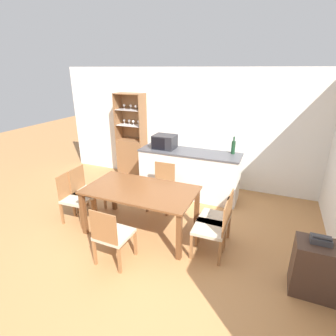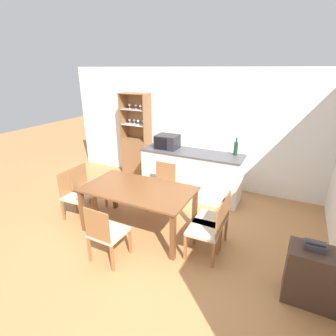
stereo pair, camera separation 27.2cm
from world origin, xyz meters
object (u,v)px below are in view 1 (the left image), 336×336
at_px(wine_bottle, 233,147).
at_px(telephone, 321,240).
at_px(dining_chair_side_left_near, 75,198).
at_px(microwave, 165,142).
at_px(dining_chair_side_left_far, 86,191).
at_px(dining_chair_head_near, 112,235).
at_px(side_cabinet, 320,270).
at_px(dining_table, 141,195).
at_px(display_cabinet, 132,152).
at_px(dining_chair_head_far, 162,187).
at_px(dining_chair_side_right_far, 217,218).
at_px(dining_chair_side_right_near, 213,228).

relative_size(wine_bottle, telephone, 1.56).
bearing_deg(wine_bottle, dining_chair_side_left_near, -140.96).
bearing_deg(microwave, dining_chair_side_left_far, -123.53).
height_order(wine_bottle, telephone, wine_bottle).
height_order(dining_chair_head_near, side_cabinet, dining_chair_head_near).
relative_size(microwave, side_cabinet, 0.67).
xyz_separation_m(dining_table, dining_chair_head_near, (-0.00, -0.82, -0.22)).
xyz_separation_m(display_cabinet, wine_bottle, (2.45, -0.33, 0.49)).
distance_m(dining_chair_head_far, wine_bottle, 1.59).
bearing_deg(dining_chair_head_near, dining_chair_side_right_far, 40.07).
relative_size(dining_chair_side_left_near, dining_chair_side_right_near, 1.00).
xyz_separation_m(display_cabinet, dining_chair_head_far, (1.33, -1.25, -0.17)).
bearing_deg(dining_chair_head_near, dining_chair_side_left_far, 142.85).
height_order(dining_chair_side_left_near, microwave, microwave).
bearing_deg(dining_chair_side_left_far, dining_chair_side_right_far, 85.96).
bearing_deg(wine_bottle, dining_chair_head_far, -140.66).
distance_m(microwave, telephone, 3.34).
xyz_separation_m(dining_chair_head_far, dining_chair_side_left_far, (-1.20, -0.68, 0.00)).
bearing_deg(dining_table, wine_bottle, 57.20).
distance_m(dining_chair_head_far, dining_chair_side_right_far, 1.38).
height_order(display_cabinet, telephone, display_cabinet).
xyz_separation_m(display_cabinet, dining_chair_side_left_far, (0.13, -1.93, -0.17)).
height_order(display_cabinet, dining_chair_side_left_near, display_cabinet).
distance_m(display_cabinet, telephone, 4.49).
bearing_deg(dining_chair_head_far, wine_bottle, -141.97).
height_order(dining_chair_side_right_far, side_cabinet, dining_chair_side_right_far).
bearing_deg(telephone, dining_chair_side_left_far, 172.81).
xyz_separation_m(dining_chair_side_left_far, telephone, (3.67, -0.46, 0.28)).
height_order(dining_chair_side_right_near, wine_bottle, wine_bottle).
xyz_separation_m(dining_chair_head_near, dining_chair_side_left_far, (-1.20, 0.96, 0.00)).
bearing_deg(dining_chair_side_right_near, dining_chair_side_left_near, 88.46).
height_order(dining_chair_head_far, dining_chair_side_right_far, same).
height_order(display_cabinet, dining_chair_side_right_far, display_cabinet).
bearing_deg(display_cabinet, telephone, -32.12).
height_order(dining_chair_side_left_near, dining_chair_side_left_far, same).
distance_m(dining_chair_side_right_far, dining_chair_side_right_near, 0.29).
bearing_deg(side_cabinet, dining_chair_side_left_far, 172.41).
relative_size(dining_chair_side_left_far, microwave, 1.92).
bearing_deg(dining_chair_head_near, display_cabinet, 116.26).
relative_size(dining_chair_side_right_far, telephone, 3.95).
distance_m(dining_table, dining_chair_head_far, 0.85).
xyz_separation_m(display_cabinet, dining_chair_head_near, (1.33, -2.89, -0.17)).
height_order(dining_chair_side_left_near, dining_chair_side_right_near, same).
relative_size(dining_chair_head_near, dining_chair_head_far, 1.00).
xyz_separation_m(dining_chair_side_left_near, dining_chair_head_near, (1.20, -0.67, 0.00)).
bearing_deg(wine_bottle, dining_table, -122.80).
height_order(dining_chair_side_left_near, dining_chair_head_far, same).
relative_size(display_cabinet, dining_table, 1.15).
xyz_separation_m(dining_table, dining_chair_side_right_near, (1.20, -0.14, -0.22)).
bearing_deg(dining_chair_side_left_near, telephone, 84.75).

